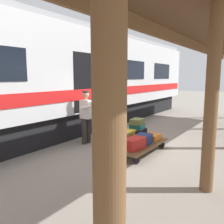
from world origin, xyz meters
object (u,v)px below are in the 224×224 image
Objects in this scene: suitcase_cream_canvas at (117,142)px; suitcase_black_hardshell at (136,133)px; suitcase_red_plastic at (134,143)px; porter_by_door at (87,115)px; suitcase_olive_duffel at (137,121)px; suitcase_tan_vintage at (118,136)px; luggage_cart at (135,144)px; train_car at (55,79)px; suitcase_teal_softside at (137,126)px; suitcase_orange_carryall at (152,137)px; suitcase_navy_fabric at (143,139)px; porter_in_overalls at (115,117)px; suitcase_burgundy_valise at (127,138)px; suitcase_yellow_case at (127,133)px.

suitcase_black_hardshell reaches higher than suitcase_cream_canvas.
suitcase_red_plastic is 2.09m from porter_by_door.
suitcase_tan_vintage is at bearing 90.49° from suitcase_olive_duffel.
train_car is at bearing -5.47° from luggage_cart.
suitcase_black_hardshell is 1.68m from porter_by_door.
suitcase_teal_softside is (0.51, -1.11, 0.20)m from suitcase_red_plastic.
luggage_cart is at bearing 64.04° from suitcase_orange_carryall.
suitcase_navy_fabric is 1.13m from porter_in_overalls.
suitcase_black_hardshell is (0.27, -0.54, 0.17)m from luggage_cart.
suitcase_navy_fabric is (0.00, -0.54, -0.01)m from suitcase_red_plastic.
suitcase_cream_canvas is at bearing 90.00° from suitcase_burgundy_valise.
porter_in_overalls is at bearing 174.37° from train_car.
porter_by_door is (1.98, 0.12, 0.51)m from suitcase_navy_fabric.
suitcase_tan_vintage is 0.88m from porter_in_overalls.
porter_in_overalls is (0.74, -0.06, 0.69)m from luggage_cart.
suitcase_teal_softside reaches higher than luggage_cart.
train_car is at bearing 3.26° from suitcase_olive_duffel.
luggage_cart is at bearing 175.13° from porter_in_overalls.
suitcase_tan_vintage reaches higher than luggage_cart.
suitcase_red_plastic reaches higher than luggage_cart.
luggage_cart is 0.68m from suitcase_tan_vintage.
suitcase_olive_duffel is at bearing 101.34° from suitcase_teal_softside.
luggage_cart is at bearing 113.31° from suitcase_teal_softside.
train_car reaches higher than suitcase_tan_vintage.
suitcase_tan_vintage is (0.50, 1.10, 0.19)m from suitcase_orange_carryall.
suitcase_burgundy_valise is at bearing 90.00° from suitcase_black_hardshell.
suitcase_black_hardshell is at bearing -176.75° from train_car.
porter_in_overalls is 1.00× the size of porter_by_door.
suitcase_orange_carryall is at bearing -90.00° from suitcase_red_plastic.
suitcase_olive_duffel is at bearing -176.74° from train_car.
suitcase_navy_fabric is 0.79m from suitcase_teal_softside.
suitcase_yellow_case is (0.04, 0.54, -0.26)m from suitcase_olive_duffel.
suitcase_red_plastic is (-0.53, 0.00, 0.05)m from suitcase_cream_canvas.
train_car is 3.72m from suitcase_teal_softside.
train_car is at bearing -5.90° from suitcase_burgundy_valise.
suitcase_black_hardshell reaches higher than suitcase_orange_carryall.
train_car is at bearing -12.84° from suitcase_red_plastic.
suitcase_navy_fabric is (0.00, 0.54, 0.05)m from suitcase_orange_carryall.
suitcase_teal_softside reaches higher than suitcase_red_plastic.
suitcase_red_plastic is 0.36× the size of porter_in_overalls.
train_car is 31.49× the size of suitcase_cream_canvas.
porter_by_door is at bearing 25.07° from suitcase_teal_softside.
porter_by_door reaches higher than suitcase_yellow_case.
suitcase_burgundy_valise is 0.69m from suitcase_olive_duffel.
suitcase_cream_canvas is 0.57m from suitcase_yellow_case.
suitcase_tan_vintage is at bearing 48.03° from suitcase_navy_fabric.
suitcase_orange_carryall is 1.21m from suitcase_cream_canvas.
suitcase_olive_duffel is 0.28× the size of porter_in_overalls.
suitcase_red_plastic is (-0.27, 0.54, 0.19)m from luggage_cart.
train_car is 37.66× the size of suitcase_tan_vintage.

